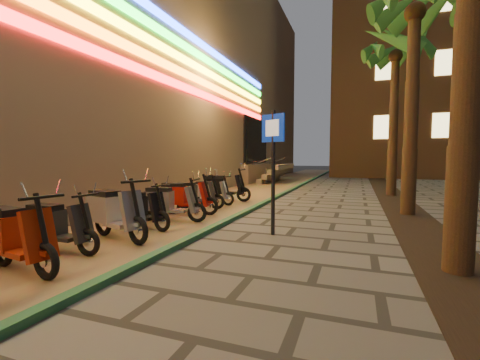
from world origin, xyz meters
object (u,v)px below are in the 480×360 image
at_px(pedestrian_sign, 273,155).
at_px(scooter_9, 182,197).
at_px(scooter_8, 168,202).
at_px(scooter_10, 194,194).
at_px(scooter_4, 13,236).
at_px(scooter_5, 56,226).
at_px(scooter_7, 140,208).
at_px(scooter_12, 222,187).
at_px(scooter_6, 112,212).
at_px(scooter_11, 210,192).

distance_m(pedestrian_sign, scooter_9, 3.62).
xyz_separation_m(scooter_8, scooter_10, (-0.34, 2.01, -0.02)).
relative_size(pedestrian_sign, scooter_8, 1.62).
distance_m(scooter_4, scooter_5, 0.93).
distance_m(scooter_7, scooter_10, 2.93).
bearing_deg(scooter_12, scooter_8, -92.79).
height_order(scooter_6, scooter_9, scooter_6).
bearing_deg(scooter_6, scooter_12, 107.99).
xyz_separation_m(scooter_4, scooter_8, (0.12, 3.91, -0.02)).
distance_m(scooter_6, scooter_9, 2.92).
relative_size(scooter_6, scooter_7, 1.16).
distance_m(pedestrian_sign, scooter_4, 4.75).
xyz_separation_m(scooter_7, scooter_12, (-0.04, 4.96, 0.07)).
relative_size(scooter_4, scooter_9, 0.99).
xyz_separation_m(scooter_6, scooter_12, (-0.13, 5.95, -0.01)).
xyz_separation_m(scooter_8, scooter_11, (-0.28, 3.11, -0.05)).
distance_m(scooter_4, scooter_9, 4.93).
xyz_separation_m(pedestrian_sign, scooter_8, (-2.90, 0.46, -1.22)).
xyz_separation_m(scooter_6, scooter_8, (0.11, 1.90, -0.05)).
relative_size(scooter_4, scooter_11, 1.14).
bearing_deg(scooter_9, scooter_11, 82.36).
xyz_separation_m(scooter_5, scooter_11, (0.08, 6.12, -0.02)).
bearing_deg(scooter_9, scooter_8, -90.98).
bearing_deg(scooter_11, scooter_8, -80.09).
height_order(scooter_6, scooter_8, scooter_6).
bearing_deg(scooter_10, scooter_5, -106.75).
height_order(pedestrian_sign, scooter_6, pedestrian_sign).
distance_m(scooter_6, scooter_8, 1.91).
relative_size(scooter_4, scooter_12, 0.95).
height_order(scooter_4, scooter_11, scooter_4).
distance_m(scooter_4, scooter_10, 5.92).
height_order(scooter_4, scooter_7, scooter_4).
relative_size(scooter_4, scooter_7, 1.09).
relative_size(scooter_8, scooter_9, 0.96).
distance_m(scooter_4, scooter_7, 3.00).
distance_m(scooter_5, scooter_6, 1.14).
bearing_deg(scooter_12, pedestrian_sign, -61.24).
distance_m(scooter_11, scooter_12, 0.94).
height_order(scooter_7, scooter_11, scooter_7).
relative_size(scooter_10, scooter_12, 0.88).
bearing_deg(scooter_8, scooter_9, 89.41).
bearing_deg(scooter_8, scooter_12, 83.12).
bearing_deg(scooter_11, scooter_12, 91.98).
distance_m(pedestrian_sign, scooter_7, 3.37).
height_order(scooter_5, scooter_10, scooter_10).
xyz_separation_m(scooter_4, scooter_7, (-0.07, 3.00, -0.04)).
bearing_deg(scooter_9, scooter_12, 80.58).
relative_size(scooter_7, scooter_12, 0.86).
bearing_deg(pedestrian_sign, scooter_10, 166.56).
bearing_deg(scooter_5, scooter_9, 87.31).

